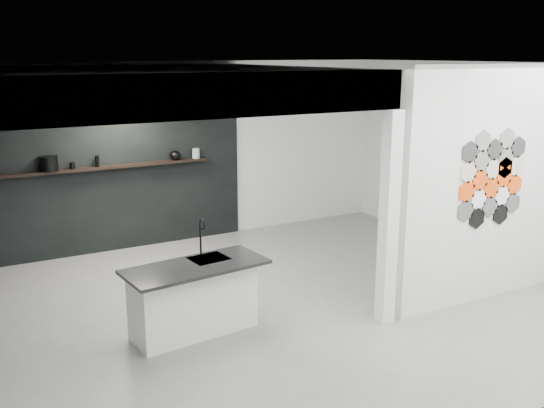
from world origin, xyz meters
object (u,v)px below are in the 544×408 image
(stockpot, at_px, (49,164))
(bottle_dark, at_px, (97,161))
(kitchen_island, at_px, (194,297))
(glass_vase, at_px, (196,153))
(kettle, at_px, (175,155))
(utensil_cup, at_px, (72,166))
(partition_panel, at_px, (484,186))
(glass_bowl, at_px, (196,155))

(stockpot, relative_size, bottle_dark, 1.56)
(kitchen_island, distance_m, glass_vase, 3.53)
(stockpot, distance_m, kettle, 1.84)
(stockpot, bearing_deg, glass_vase, 0.00)
(kitchen_island, bearing_deg, stockpot, 99.51)
(kettle, height_order, glass_vase, glass_vase)
(kettle, relative_size, utensil_cup, 1.87)
(partition_panel, height_order, bottle_dark, partition_panel)
(utensil_cup, bearing_deg, partition_panel, -44.40)
(kitchen_island, relative_size, bottle_dark, 9.60)
(glass_vase, bearing_deg, kettle, 180.00)
(partition_panel, relative_size, glass_bowl, 23.37)
(stockpot, distance_m, glass_vase, 2.18)
(stockpot, relative_size, kettle, 1.46)
(glass_vase, distance_m, utensil_cup, 1.87)
(bottle_dark, bearing_deg, utensil_cup, 180.00)
(utensil_cup, bearing_deg, glass_bowl, 0.00)
(kitchen_island, bearing_deg, glass_vase, 61.14)
(kettle, bearing_deg, partition_panel, -58.82)
(kettle, distance_m, utensil_cup, 1.53)
(partition_panel, xyz_separation_m, kettle, (-2.42, 3.87, -0.01))
(glass_vase, xyz_separation_m, utensil_cup, (-1.87, 0.00, -0.03))
(partition_panel, height_order, kitchen_island, partition_panel)
(partition_panel, distance_m, glass_vase, 4.39)
(stockpot, xyz_separation_m, bottle_dark, (0.66, 0.00, -0.02))
(kitchen_island, distance_m, glass_bowl, 3.52)
(kitchen_island, xyz_separation_m, bottle_dark, (-0.22, 3.13, 1.00))
(kettle, height_order, glass_bowl, kettle)
(kitchen_island, bearing_deg, partition_panel, -18.67)
(stockpot, bearing_deg, partition_panel, -42.22)
(kitchen_island, distance_m, stockpot, 3.41)
(partition_panel, xyz_separation_m, utensil_cup, (-3.95, 3.87, -0.03))
(glass_bowl, height_order, glass_vase, glass_vase)
(stockpot, bearing_deg, utensil_cup, 0.00)
(bottle_dark, bearing_deg, kettle, 0.00)
(kitchen_island, relative_size, kettle, 8.99)
(partition_panel, relative_size, utensil_cup, 30.59)
(kitchen_island, height_order, kettle, kettle)
(utensil_cup, bearing_deg, kettle, 0.00)
(kettle, bearing_deg, glass_bowl, -0.83)
(kettle, xyz_separation_m, glass_vase, (0.34, 0.00, 0.00))
(stockpot, height_order, glass_bowl, stockpot)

